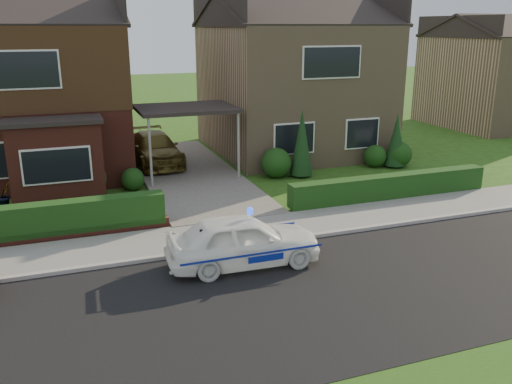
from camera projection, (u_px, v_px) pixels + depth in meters
name	position (u px, v px, depth m)	size (l,w,h in m)	color
ground	(302.00, 296.00, 12.13)	(120.00, 120.00, 0.00)	#234813
road	(302.00, 296.00, 12.13)	(60.00, 6.00, 0.02)	black
kerb	(255.00, 244.00, 14.85)	(60.00, 0.16, 0.12)	#9E9993
sidewalk	(243.00, 232.00, 15.80)	(60.00, 2.00, 0.10)	slate
driveway	(188.00, 173.00, 21.99)	(3.80, 12.00, 0.12)	#666059
house_left	(26.00, 78.00, 21.59)	(7.50, 9.53, 7.25)	maroon
house_right	(291.00, 73.00, 25.52)	(7.50, 8.06, 7.25)	#967A5C
carport_link	(186.00, 110.00, 21.18)	(3.80, 3.00, 2.77)	black
dwarf_wall	(30.00, 239.00, 14.93)	(7.70, 0.25, 0.36)	maroon
hedge_left	(31.00, 243.00, 15.12)	(7.50, 0.55, 0.90)	#183310
hedge_right	(389.00, 200.00, 18.84)	(7.50, 0.55, 0.80)	#183310
shrub_left_mid	(87.00, 179.00, 18.97)	(1.32, 1.32, 1.32)	#183310
shrub_left_near	(133.00, 179.00, 19.84)	(0.84, 0.84, 0.84)	#183310
shrub_right_near	(276.00, 163.00, 21.45)	(1.20, 1.20, 1.20)	#183310
shrub_right_mid	(375.00, 156.00, 23.08)	(0.96, 0.96, 0.96)	#183310
shrub_right_far	(399.00, 154.00, 23.12)	(1.08, 1.08, 1.08)	#183310
conifer_a	(302.00, 145.00, 21.39)	(0.90, 0.90, 2.60)	black
conifer_b	(396.00, 142.00, 22.89)	(0.90, 0.90, 2.20)	black
neighbour_right	(495.00, 82.00, 32.30)	(6.50, 7.00, 5.20)	#967A5C
police_car	(243.00, 241.00, 13.52)	(3.54, 3.91, 1.48)	white
driveway_car	(155.00, 149.00, 23.13)	(1.83, 4.49, 1.30)	brown
potted_plant_b	(5.00, 196.00, 17.90)	(0.37, 0.46, 0.84)	gray
potted_plant_c	(129.00, 209.00, 16.84)	(0.39, 0.39, 0.70)	gray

